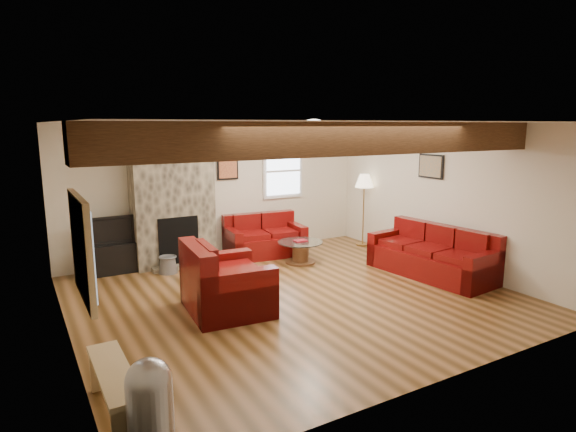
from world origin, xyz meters
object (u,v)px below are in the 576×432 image
sofa_three (431,252)px  loveseat (265,235)px  armchair_red (227,277)px  television (110,230)px  floor_lamp (364,185)px  coffee_table (300,252)px  tv_cabinet (112,258)px

sofa_three → loveseat: sofa_three is taller
armchair_red → television: (-1.03, 2.54, 0.28)m
sofa_three → armchair_red: size_ratio=1.80×
loveseat → floor_lamp: 2.31m
coffee_table → tv_cabinet: (-3.06, 1.10, 0.06)m
sofa_three → coffee_table: sofa_three is taller
coffee_table → tv_cabinet: tv_cabinet is taller
loveseat → floor_lamp: (2.12, -0.33, 0.88)m
coffee_table → television: 3.30m
television → floor_lamp: size_ratio=0.55×
coffee_table → tv_cabinet: bearing=160.3°
loveseat → tv_cabinet: size_ratio=1.43×
loveseat → armchair_red: armchair_red is taller
tv_cabinet → television: television is taller
floor_lamp → loveseat: bearing=171.1°
sofa_three → television: (-4.56, 2.80, 0.34)m
armchair_red → floor_lamp: 4.37m
television → sofa_three: bearing=-31.6°
loveseat → armchair_red: bearing=-121.6°
coffee_table → floor_lamp: (1.81, 0.47, 1.06)m
loveseat → coffee_table: loveseat is taller
coffee_table → television: television is taller
sofa_three → armchair_red: bearing=-100.1°
loveseat → television: television is taller
coffee_table → sofa_three: bearing=-48.8°
loveseat → floor_lamp: size_ratio=0.98×
loveseat → tv_cabinet: (-2.76, 0.30, -0.13)m
floor_lamp → coffee_table: bearing=-165.5°
tv_cabinet → floor_lamp: 5.01m
loveseat → floor_lamp: bearing=-2.8°
sofa_three → floor_lamp: 2.36m
loveseat → sofa_three: bearing=-48.2°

